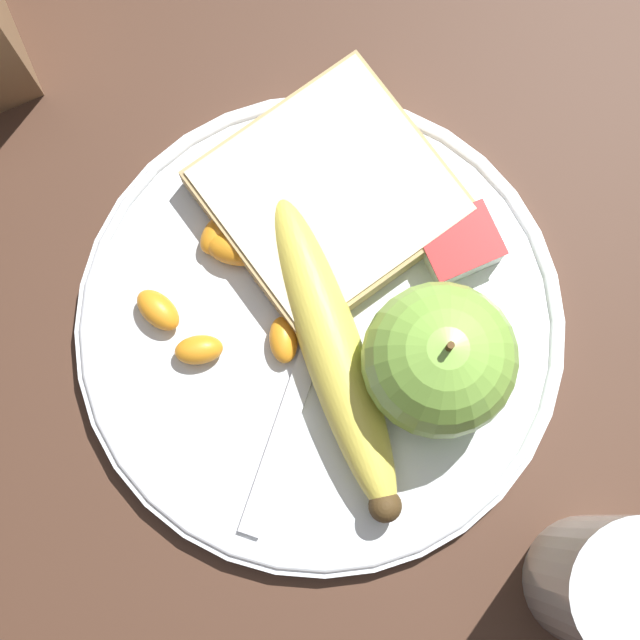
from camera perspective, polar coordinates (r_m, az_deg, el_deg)
The scene contains 13 objects.
ground_plane at distance 0.61m, azimuth 0.00°, elevation -0.55°, with size 3.00×3.00×0.00m, color #42281C.
plate at distance 0.60m, azimuth 0.00°, elevation -0.42°, with size 0.27×0.27×0.01m.
juice_glass at distance 0.57m, azimuth 15.32°, elevation -13.55°, with size 0.07×0.07×0.11m.
apple at distance 0.55m, azimuth 6.39°, elevation -2.14°, with size 0.08×0.08×0.09m.
banana at distance 0.58m, azimuth 0.69°, elevation -1.86°, with size 0.05×0.19×0.03m.
bread_slice at distance 0.60m, azimuth 0.52°, elevation 6.63°, with size 0.15×0.14×0.02m.
fork at distance 0.59m, azimuth -0.18°, elevation -0.82°, with size 0.14×0.16×0.00m.
jam_packet at distance 0.60m, azimuth 7.42°, elevation 3.98°, with size 0.04×0.03×0.02m.
orange_segment_0 at distance 0.59m, azimuth -6.48°, elevation -1.59°, with size 0.03×0.02×0.01m.
orange_segment_1 at distance 0.59m, azimuth -2.06°, elevation -0.87°, with size 0.02×0.03×0.01m.
orange_segment_2 at distance 0.60m, azimuth -8.63°, elevation 0.53°, with size 0.03×0.03×0.02m.
orange_segment_3 at distance 0.60m, azimuth -4.48°, elevation 3.87°, with size 0.04×0.04×0.02m.
orange_segment_4 at distance 0.60m, azimuth -5.34°, elevation 4.67°, with size 0.03×0.03×0.02m.
Camera 1 is at (-0.04, -0.10, 0.60)m, focal length 60.00 mm.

